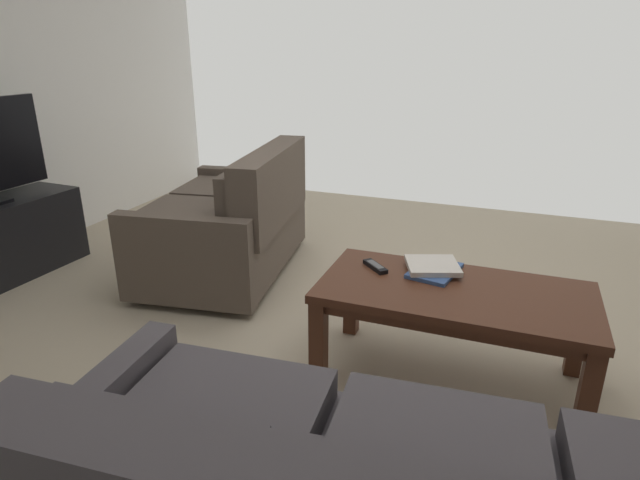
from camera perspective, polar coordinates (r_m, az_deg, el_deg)
ground_plane at (r=2.86m, az=6.27°, el=-10.73°), size 5.67×5.26×0.01m
loveseat_near at (r=3.53m, az=-9.50°, el=1.90°), size 1.01×1.38×0.85m
coffee_table at (r=2.43m, az=14.21°, el=-6.59°), size 1.18×0.59×0.47m
book_stack at (r=2.54m, az=12.11°, el=-2.93°), size 0.30×0.31×0.04m
tv_remote at (r=2.54m, az=5.89°, el=-2.83°), size 0.15×0.14×0.02m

